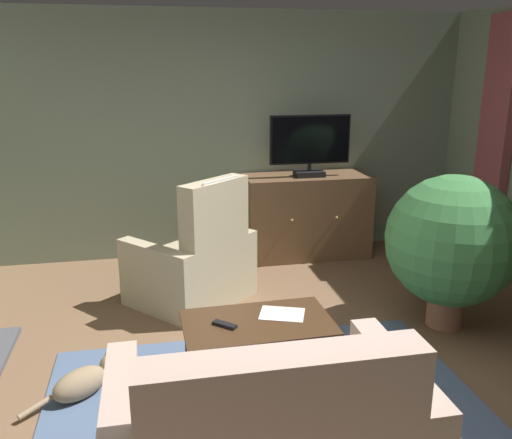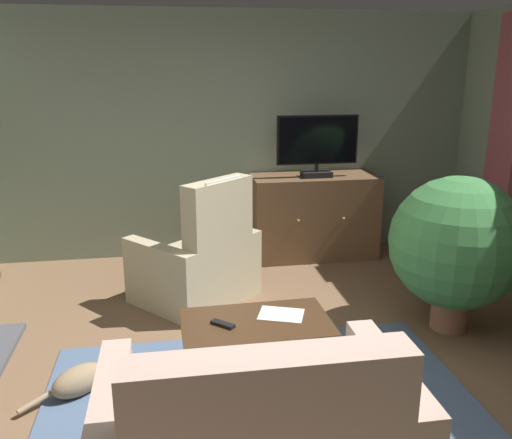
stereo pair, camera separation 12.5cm
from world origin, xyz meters
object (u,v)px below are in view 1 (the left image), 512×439
object	(u,v)px
tv_cabinet	(307,218)
potted_plant_tall_palm_by_window	(452,242)
television	(310,144)
armchair_by_fireplace	(195,264)
folded_newspaper	(282,314)
coffee_table	(258,328)
cat	(85,381)
tv_remote	(225,325)

from	to	relation	value
tv_cabinet	potted_plant_tall_palm_by_window	size ratio (longest dim) A/B	1.08
television	potted_plant_tall_palm_by_window	bearing A→B (deg)	-70.38
armchair_by_fireplace	tv_cabinet	bearing A→B (deg)	36.18
television	armchair_by_fireplace	xyz separation A→B (m)	(-1.33, -0.92, -0.91)
folded_newspaper	potted_plant_tall_palm_by_window	xyz separation A→B (m)	(1.49, 0.41, 0.29)
tv_cabinet	coffee_table	distance (m)	2.54
folded_newspaper	cat	xyz separation A→B (m)	(-1.32, -0.04, -0.33)
coffee_table	tv_remote	xyz separation A→B (m)	(-0.23, -0.03, 0.06)
television	cat	xyz separation A→B (m)	(-2.17, -2.24, -1.16)
television	tv_remote	size ratio (longest dim) A/B	5.10
cat	tv_cabinet	bearing A→B (deg)	46.64
tv_remote	armchair_by_fireplace	size ratio (longest dim) A/B	0.14
cat	television	bearing A→B (deg)	45.97
coffee_table	folded_newspaper	bearing A→B (deg)	19.83
television	cat	bearing A→B (deg)	-134.03
television	folded_newspaper	bearing A→B (deg)	-110.96
folded_newspaper	cat	world-z (taller)	folded_newspaper
armchair_by_fireplace	folded_newspaper	bearing A→B (deg)	-69.41
coffee_table	tv_remote	distance (m)	0.23
potted_plant_tall_palm_by_window	television	bearing A→B (deg)	109.62
television	tv_remote	distance (m)	2.74
television	tv_cabinet	bearing A→B (deg)	90.00
folded_newspaper	armchair_by_fireplace	world-z (taller)	armchair_by_fireplace
coffee_table	cat	xyz separation A→B (m)	(-1.14, 0.03, -0.28)
tv_cabinet	armchair_by_fireplace	distance (m)	1.65
folded_newspaper	potted_plant_tall_palm_by_window	world-z (taller)	potted_plant_tall_palm_by_window
tv_cabinet	cat	distance (m)	3.17
tv_cabinet	cat	world-z (taller)	tv_cabinet
coffee_table	armchair_by_fireplace	world-z (taller)	armchair_by_fireplace
television	folded_newspaper	xyz separation A→B (m)	(-0.84, -2.20, -0.83)
tv_remote	tv_cabinet	bearing A→B (deg)	104.38
potted_plant_tall_palm_by_window	tv_cabinet	bearing A→B (deg)	109.10
television	coffee_table	bearing A→B (deg)	-114.37
armchair_by_fireplace	potted_plant_tall_palm_by_window	bearing A→B (deg)	-24.12
tv_cabinet	tv_remote	xyz separation A→B (m)	(-1.25, -2.35, 0.00)
television	coffee_table	world-z (taller)	television
armchair_by_fireplace	tv_remote	bearing A→B (deg)	-86.97
coffee_table	armchair_by_fireplace	distance (m)	1.39
tv_cabinet	television	world-z (taller)	television
armchair_by_fireplace	cat	xyz separation A→B (m)	(-0.84, -1.32, -0.25)
folded_newspaper	tv_cabinet	bearing A→B (deg)	89.74
television	armchair_by_fireplace	distance (m)	1.85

